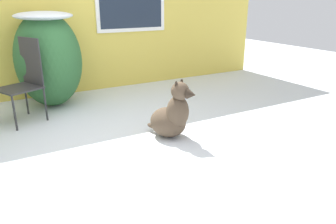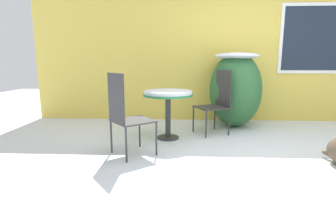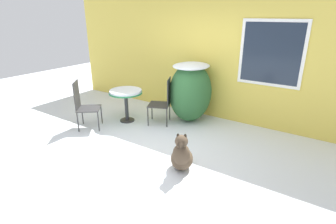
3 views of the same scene
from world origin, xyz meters
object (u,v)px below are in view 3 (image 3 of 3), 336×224
(patio_chair_near_table, at_px, (163,100))
(patio_chair_far_side, at_px, (84,104))
(patio_table, at_px, (126,95))
(dog, at_px, (182,156))

(patio_chair_near_table, relative_size, patio_chair_far_side, 1.00)
(patio_table, height_order, patio_chair_far_side, patio_chair_far_side)
(patio_chair_far_side, height_order, dog, patio_chair_far_side)
(dog, bearing_deg, patio_chair_far_side, 148.33)
(patio_chair_near_table, distance_m, patio_chair_far_side, 1.68)
(patio_table, xyz_separation_m, patio_chair_far_side, (-0.48, -0.78, -0.08))
(patio_chair_far_side, xyz_separation_m, dog, (2.56, -0.26, -0.29))
(patio_chair_far_side, bearing_deg, patio_chair_near_table, -86.53)
(dog, bearing_deg, patio_table, 127.64)
(patio_table, height_order, patio_chair_near_table, patio_chair_near_table)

